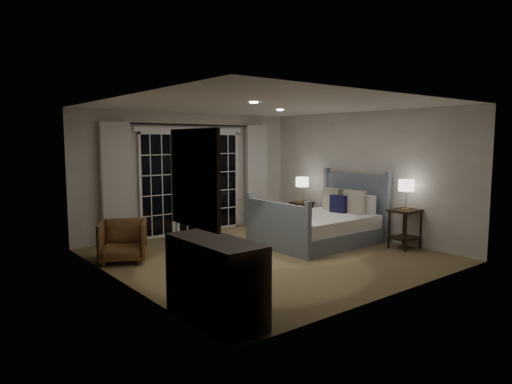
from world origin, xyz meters
TOP-DOWN VIEW (x-y plane):
  - floor at (0.00, 0.00)m, footprint 5.00×5.00m
  - ceiling at (0.00, 0.00)m, footprint 5.00×5.00m
  - wall_left at (-2.50, 0.00)m, footprint 0.02×5.00m
  - wall_right at (2.50, 0.00)m, footprint 0.02×5.00m
  - wall_back at (0.00, 2.50)m, footprint 5.00×0.02m
  - wall_front at (0.00, -2.50)m, footprint 5.00×0.02m
  - french_doors at (0.00, 2.46)m, footprint 2.50×0.04m
  - curtain_rod at (0.00, 2.40)m, footprint 3.50×0.03m
  - curtain_left at (-1.65, 2.38)m, footprint 0.55×0.10m
  - curtain_right at (1.65, 2.38)m, footprint 0.55×0.10m
  - downlight_a at (0.80, 0.60)m, footprint 0.12×0.12m
  - downlight_b at (-0.60, -0.40)m, footprint 0.12×0.12m
  - bed at (1.42, 0.12)m, footprint 2.16×1.55m
  - nightstand_left at (2.26, -1.14)m, footprint 0.55×0.44m
  - nightstand_right at (2.12, 1.35)m, footprint 0.45×0.36m
  - lamp_left at (2.26, -1.14)m, footprint 0.27×0.27m
  - lamp_right at (2.12, 1.35)m, footprint 0.28×0.28m
  - armchair at (-2.05, 1.15)m, footprint 0.97×0.98m
  - dresser at (-2.23, -1.80)m, footprint 0.53×1.25m
  - mirror at (-2.47, -1.80)m, footprint 0.05×0.85m

SIDE VIEW (x-z plane):
  - floor at x=0.00m, z-range 0.00..0.00m
  - bed at x=1.42m, z-range -0.31..0.95m
  - armchair at x=-2.05m, z-range 0.00..0.66m
  - nightstand_right at x=2.12m, z-range 0.09..0.68m
  - dresser at x=-2.23m, z-range 0.00..0.89m
  - nightstand_left at x=2.26m, z-range 0.12..0.82m
  - lamp_right at x=2.12m, z-range 0.75..1.30m
  - french_doors at x=0.00m, z-range -0.01..2.19m
  - lamp_left at x=2.26m, z-range 0.86..1.40m
  - curtain_left at x=-1.65m, z-range 0.02..2.27m
  - curtain_right at x=1.65m, z-range 0.02..2.27m
  - wall_left at x=-2.50m, z-range 0.00..2.50m
  - wall_right at x=2.50m, z-range 0.00..2.50m
  - wall_back at x=0.00m, z-range 0.00..2.50m
  - wall_front at x=0.00m, z-range 0.00..2.50m
  - mirror at x=-2.47m, z-range 1.05..2.05m
  - curtain_rod at x=0.00m, z-range 2.23..2.27m
  - downlight_a at x=0.80m, z-range 2.48..2.50m
  - downlight_b at x=-0.60m, z-range 2.48..2.50m
  - ceiling at x=0.00m, z-range 2.50..2.50m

